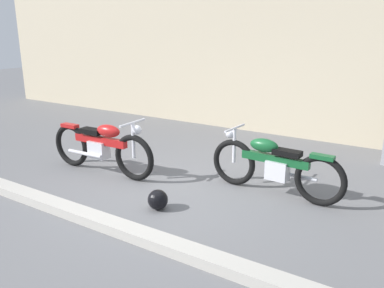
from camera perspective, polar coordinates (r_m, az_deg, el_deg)
ground_plane at (r=5.80m, az=-3.87°, el=-6.97°), size 40.00×40.00×0.00m
building_wall at (r=9.03m, az=12.15°, el=12.42°), size 18.00×0.30×3.48m
curb_strip at (r=4.91m, az=-12.81°, el=-11.05°), size 18.00×0.24×0.12m
helmet at (r=5.22m, az=-5.00°, el=-8.07°), size 0.27×0.27×0.27m
motorcycle_green at (r=5.69m, az=11.77°, el=-3.03°), size 2.03×0.57×0.91m
motorcycle_red at (r=6.57m, az=-13.03°, el=-0.33°), size 2.12×0.59×0.95m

